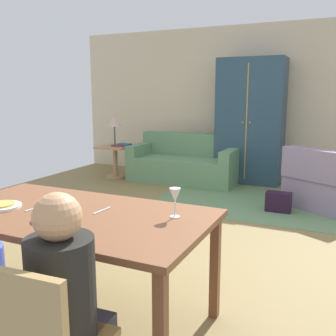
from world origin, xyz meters
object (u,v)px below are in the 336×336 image
(dining_table, at_px, (73,222))
(couch, at_px, (185,164))
(wine_glass, at_px, (175,197))
(armchair, at_px, (325,184))
(book_lower, at_px, (122,146))
(armoire, at_px, (250,121))
(side_table, at_px, (115,157))
(table_lamp, at_px, (114,122))
(book_upper, at_px, (124,144))
(person_woman, at_px, (68,319))
(handbag, at_px, (278,202))
(plate_near_child, at_px, (53,219))
(plate_near_man, at_px, (2,206))

(dining_table, relative_size, couch, 0.97)
(wine_glass, bearing_deg, armchair, 77.73)
(dining_table, distance_m, book_lower, 4.47)
(dining_table, bearing_deg, couch, 102.59)
(armoire, bearing_deg, armchair, -41.29)
(side_table, height_order, book_lower, book_lower)
(couch, xyz_separation_m, armoire, (1.02, 0.43, 0.75))
(table_lamp, bearing_deg, book_upper, 1.37)
(wine_glass, height_order, couch, wine_glass)
(armchair, bearing_deg, person_woman, -101.89)
(couch, xyz_separation_m, handbag, (1.79, -1.16, -0.17))
(couch, bearing_deg, side_table, -168.47)
(plate_near_child, height_order, wine_glass, wine_glass)
(wine_glass, relative_size, person_woman, 0.17)
(couch, xyz_separation_m, side_table, (-1.27, -0.26, 0.07))
(wine_glass, height_order, side_table, wine_glass)
(wine_glass, distance_m, handbag, 2.99)
(dining_table, height_order, armchair, armchair)
(side_table, bearing_deg, table_lamp, 135.00)
(book_lower, height_order, handbag, book_lower)
(plate_near_man, bearing_deg, armchair, 62.85)
(couch, xyz_separation_m, table_lamp, (-1.27, -0.26, 0.71))
(plate_near_man, height_order, wine_glass, wine_glass)
(plate_near_man, distance_m, couch, 4.39)
(person_woman, xyz_separation_m, book_lower, (-2.55, 4.63, 0.08))
(plate_near_man, relative_size, wine_glass, 1.34)
(armoire, xyz_separation_m, book_upper, (-2.09, -0.68, -0.43))
(plate_near_man, relative_size, couch, 0.13)
(person_woman, relative_size, couch, 0.60)
(table_lamp, bearing_deg, side_table, -45.00)
(couch, height_order, table_lamp, table_lamp)
(book_upper, xyz_separation_m, handbag, (2.86, -0.90, -0.49))
(plate_near_child, xyz_separation_m, armoire, (0.08, 4.83, 0.28))
(plate_near_man, xyz_separation_m, handbag, (1.34, 3.19, -0.64))
(armchair, bearing_deg, dining_table, -111.31)
(plate_near_man, bearing_deg, side_table, 112.79)
(plate_near_man, xyz_separation_m, wine_glass, (1.14, 0.30, 0.12))
(plate_near_man, xyz_separation_m, plate_near_child, (0.49, -0.06, 0.00))
(wine_glass, height_order, book_lower, wine_glass)
(wine_glass, bearing_deg, handbag, 85.99)
(plate_near_man, relative_size, book_upper, 1.14)
(handbag, bearing_deg, book_lower, 162.84)
(plate_near_child, relative_size, armchair, 0.22)
(wine_glass, relative_size, armchair, 0.16)
(armoire, relative_size, book_upper, 9.55)
(book_lower, bearing_deg, plate_near_child, -63.58)
(armoire, bearing_deg, wine_glass, -82.79)
(handbag, bearing_deg, person_woman, -95.46)
(person_woman, distance_m, table_lamp, 5.38)
(couch, height_order, side_table, couch)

